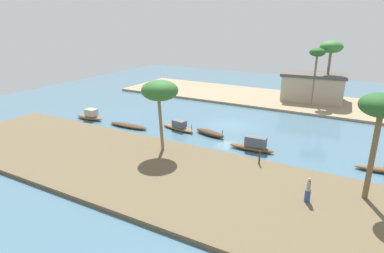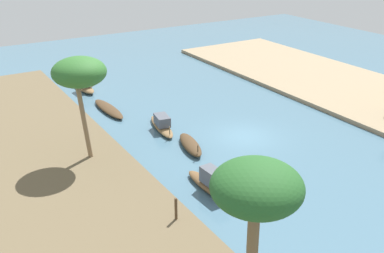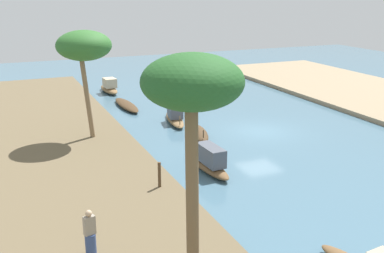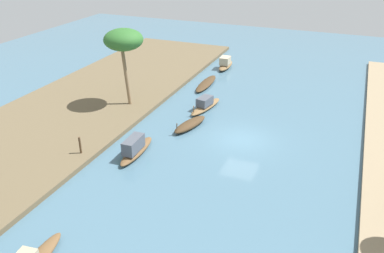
% 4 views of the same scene
% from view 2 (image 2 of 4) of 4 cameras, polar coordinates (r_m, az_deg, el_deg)
% --- Properties ---
extents(river_water, '(73.31, 73.31, 0.00)m').
position_cam_2_polar(river_water, '(31.43, 6.63, -1.28)').
color(river_water, '#476B7F').
rests_on(river_water, ground).
extents(riverbank_left, '(45.34, 11.75, 0.32)m').
position_cam_2_polar(riverbank_left, '(26.07, -18.77, -7.60)').
color(riverbank_left, brown).
rests_on(riverbank_left, ground).
extents(riverbank_right, '(45.34, 11.75, 0.32)m').
position_cam_2_polar(riverbank_right, '(40.97, 22.38, 3.28)').
color(riverbank_right, '#937F60').
rests_on(riverbank_right, ground).
extents(sampan_with_tall_canopy, '(4.35, 1.71, 1.10)m').
position_cam_2_polar(sampan_with_tall_canopy, '(32.27, -3.84, 0.28)').
color(sampan_with_tall_canopy, brown).
rests_on(sampan_with_tall_canopy, river_water).
extents(sampan_midstream, '(3.73, 1.86, 0.95)m').
position_cam_2_polar(sampan_midstream, '(29.45, -0.21, -2.31)').
color(sampan_midstream, '#47331E').
rests_on(sampan_midstream, river_water).
extents(sampan_upstream_small, '(3.75, 1.22, 1.31)m').
position_cam_2_polar(sampan_upstream_small, '(41.28, -13.43, 5.04)').
color(sampan_upstream_small, brown).
rests_on(sampan_upstream_small, river_water).
extents(sampan_foreground, '(4.18, 1.09, 1.36)m').
position_cam_2_polar(sampan_foreground, '(24.64, 2.59, -7.19)').
color(sampan_foreground, brown).
rests_on(sampan_foreground, river_water).
extents(sampan_downstream_large, '(4.95, 1.18, 0.40)m').
position_cam_2_polar(sampan_downstream_large, '(36.17, -10.49, 2.21)').
color(sampan_downstream_large, '#47331E').
rests_on(sampan_downstream_large, river_water).
extents(mooring_post, '(0.14, 0.14, 1.16)m').
position_cam_2_polar(mooring_post, '(21.88, -2.04, -10.34)').
color(mooring_post, '#4C3823').
rests_on(mooring_post, riverbank_left).
extents(palm_tree_left_near, '(3.12, 3.12, 6.27)m').
position_cam_2_polar(palm_tree_left_near, '(26.53, -14.04, 6.56)').
color(palm_tree_left_near, '#7F6647').
rests_on(palm_tree_left_near, riverbank_left).
extents(palm_tree_left_far, '(2.64, 2.64, 6.99)m').
position_cam_2_polar(palm_tree_left_far, '(12.79, 8.12, -8.42)').
color(palm_tree_left_far, brown).
rests_on(palm_tree_left_far, riverbank_left).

